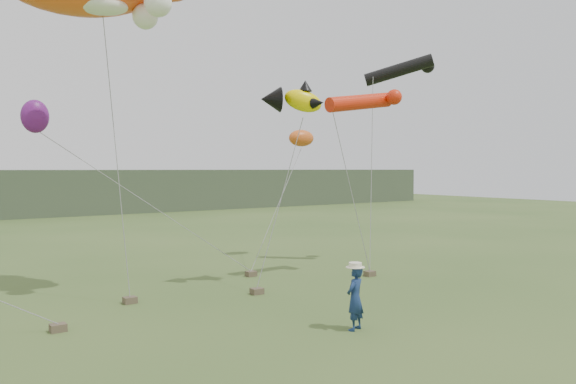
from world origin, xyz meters
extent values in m
plane|color=#385123|center=(0.00, 0.00, 0.00)|extent=(120.00, 120.00, 0.00)
cube|color=#2D3D28|center=(0.00, 45.00, 2.00)|extent=(90.00, 12.00, 4.00)
imported|color=navy|center=(-0.55, -0.21, 0.82)|extent=(0.70, 0.58, 1.64)
cube|color=brown|center=(-4.25, 5.89, 0.10)|extent=(0.39, 0.31, 0.20)
cube|color=brown|center=(-0.41, 4.71, 0.10)|extent=(0.39, 0.31, 0.20)
cube|color=brown|center=(4.76, 4.84, 0.10)|extent=(0.39, 0.31, 0.20)
cube|color=brown|center=(-6.76, 4.02, 0.10)|extent=(0.39, 0.31, 0.20)
cube|color=brown|center=(1.03, 7.43, 0.10)|extent=(0.39, 0.31, 0.20)
ellipsoid|color=white|center=(-5.03, 6.42, 9.05)|extent=(2.02, 1.01, 0.63)
sphere|color=white|center=(-3.65, 4.93, 8.93)|extent=(0.80, 0.80, 0.80)
sphere|color=white|center=(-3.42, 6.54, 8.93)|extent=(0.80, 0.80, 0.80)
ellipsoid|color=#F9DF00|center=(1.54, 4.81, 6.45)|extent=(1.59, 1.09, 1.03)
cone|color=black|center=(0.39, 5.09, 6.45)|extent=(0.95, 1.05, 0.86)
cone|color=black|center=(1.63, 4.81, 6.97)|extent=(0.48, 0.48, 0.38)
cone|color=black|center=(1.83, 4.33, 6.35)|extent=(0.51, 0.54, 0.38)
cone|color=black|center=(1.83, 5.29, 6.35)|extent=(0.51, 0.54, 0.38)
cylinder|color=black|center=(7.55, 6.08, 8.28)|extent=(2.39, 2.49, 1.29)
sphere|color=black|center=(8.84, 5.62, 8.51)|extent=(0.57, 0.57, 0.57)
cylinder|color=red|center=(4.26, 4.91, 6.60)|extent=(3.00, 0.55, 0.95)
sphere|color=red|center=(5.59, 4.43, 6.83)|extent=(0.59, 0.59, 0.59)
ellipsoid|color=#D2571B|center=(5.38, 10.07, 5.52)|extent=(1.31, 0.77, 0.77)
ellipsoid|color=#62166D|center=(-5.94, 10.53, 5.95)|extent=(0.96, 0.64, 1.17)
camera|label=1|loc=(-10.10, -10.75, 4.11)|focal=35.00mm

